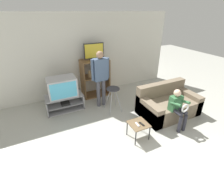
# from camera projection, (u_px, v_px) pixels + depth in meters

# --- Properties ---
(wall_back) EXTENTS (6.40, 0.06, 2.60)m
(wall_back) POSITION_uv_depth(u_px,v_px,m) (82.00, 56.00, 5.18)
(wall_back) COLOR silver
(wall_back) RESTS_ON ground_plane
(tv_stand) EXTENTS (1.03, 0.54, 0.44)m
(tv_stand) POSITION_uv_depth(u_px,v_px,m) (65.00, 102.00, 4.68)
(tv_stand) COLOR #939399
(tv_stand) RESTS_ON ground_plane
(television_main) EXTENTS (0.77, 0.54, 0.53)m
(television_main) POSITION_uv_depth(u_px,v_px,m) (62.00, 87.00, 4.48)
(television_main) COLOR #B2B2B7
(television_main) RESTS_ON tv_stand
(media_shelf) EXTENTS (0.88, 0.52, 1.22)m
(media_shelf) POSITION_uv_depth(u_px,v_px,m) (95.00, 78.00, 5.31)
(media_shelf) COLOR brown
(media_shelf) RESTS_ON ground_plane
(television_flat) EXTENTS (0.63, 0.20, 0.51)m
(television_flat) POSITION_uv_depth(u_px,v_px,m) (94.00, 52.00, 4.97)
(television_flat) COLOR black
(television_flat) RESTS_ON media_shelf
(folding_stool) EXTENTS (0.41, 0.42, 0.70)m
(folding_stool) POSITION_uv_depth(u_px,v_px,m) (113.00, 93.00, 4.46)
(folding_stool) COLOR #99999E
(folding_stool) RESTS_ON ground_plane
(snack_table) EXTENTS (0.40, 0.40, 0.38)m
(snack_table) POSITION_uv_depth(u_px,v_px,m) (138.00, 126.00, 3.56)
(snack_table) COLOR brown
(snack_table) RESTS_ON ground_plane
(remote_control_black) EXTENTS (0.06, 0.15, 0.02)m
(remote_control_black) POSITION_uv_depth(u_px,v_px,m) (142.00, 124.00, 3.51)
(remote_control_black) COLOR black
(remote_control_black) RESTS_ON snack_table
(remote_control_white) EXTENTS (0.05, 0.15, 0.02)m
(remote_control_white) POSITION_uv_depth(u_px,v_px,m) (137.00, 124.00, 3.50)
(remote_control_white) COLOR silver
(remote_control_white) RESTS_ON snack_table
(couch) EXTENTS (1.57, 0.91, 0.80)m
(couch) POSITION_uv_depth(u_px,v_px,m) (167.00, 104.00, 4.46)
(couch) COLOR #756651
(couch) RESTS_ON ground_plane
(person_standing_adult) EXTENTS (0.53, 0.20, 1.66)m
(person_standing_adult) POSITION_uv_depth(u_px,v_px,m) (100.00, 74.00, 4.52)
(person_standing_adult) COLOR #4C4C56
(person_standing_adult) RESTS_ON ground_plane
(person_seated_child) EXTENTS (0.33, 0.43, 0.97)m
(person_seated_child) POSITION_uv_depth(u_px,v_px,m) (178.00, 106.00, 3.82)
(person_seated_child) COLOR #2D2D38
(person_seated_child) RESTS_ON ground_plane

